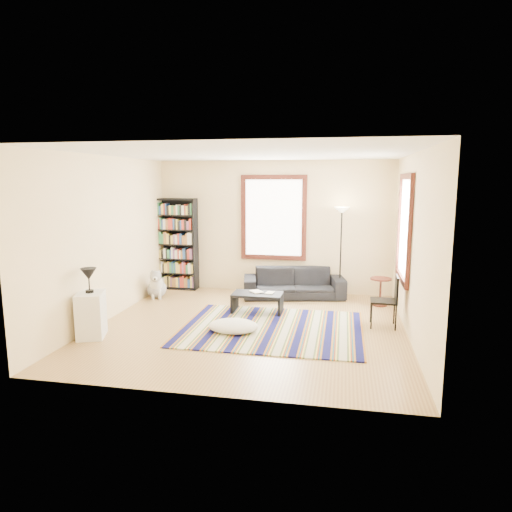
% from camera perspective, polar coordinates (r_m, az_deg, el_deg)
% --- Properties ---
extents(floor, '(5.00, 5.00, 0.10)m').
position_cam_1_polar(floor, '(7.65, -0.72, -9.14)').
color(floor, '#AC8A4E').
rests_on(floor, ground).
extents(ceiling, '(5.00, 5.00, 0.10)m').
position_cam_1_polar(ceiling, '(7.26, -0.77, 13.09)').
color(ceiling, white).
rests_on(ceiling, floor).
extents(wall_back, '(5.00, 0.10, 2.80)m').
position_cam_1_polar(wall_back, '(9.81, 2.27, 3.67)').
color(wall_back, '#FCDFA9').
rests_on(wall_back, floor).
extents(wall_front, '(5.00, 0.10, 2.80)m').
position_cam_1_polar(wall_front, '(4.88, -6.80, -2.33)').
color(wall_front, '#FCDFA9').
rests_on(wall_front, floor).
extents(wall_left, '(0.10, 5.00, 2.80)m').
position_cam_1_polar(wall_left, '(8.22, -18.45, 2.05)').
color(wall_left, '#FCDFA9').
rests_on(wall_left, floor).
extents(wall_right, '(0.10, 5.00, 2.80)m').
position_cam_1_polar(wall_right, '(7.25, 19.41, 1.07)').
color(wall_right, '#FCDFA9').
rests_on(wall_right, floor).
extents(window_back, '(1.20, 0.06, 1.60)m').
position_cam_1_polar(window_back, '(9.71, 2.21, 4.80)').
color(window_back, white).
rests_on(window_back, wall_back).
extents(window_right, '(0.06, 1.20, 1.60)m').
position_cam_1_polar(window_right, '(8.00, 18.10, 3.33)').
color(window_right, white).
rests_on(window_right, wall_right).
extents(rug, '(2.90, 2.32, 0.02)m').
position_cam_1_polar(rug, '(7.51, 2.01, -9.03)').
color(rug, '#0D0D42').
rests_on(rug, floor).
extents(sofa, '(1.20, 2.17, 0.60)m').
position_cam_1_polar(sofa, '(9.44, 4.75, -3.36)').
color(sofa, black).
rests_on(sofa, floor).
extents(bookshelf, '(0.90, 0.30, 2.00)m').
position_cam_1_polar(bookshelf, '(10.18, -9.86, 1.48)').
color(bookshelf, black).
rests_on(bookshelf, floor).
extents(coffee_table, '(1.03, 0.82, 0.36)m').
position_cam_1_polar(coffee_table, '(8.36, 0.18, -5.86)').
color(coffee_table, black).
rests_on(coffee_table, floor).
extents(book_a, '(0.30, 0.29, 0.02)m').
position_cam_1_polar(book_a, '(8.33, -0.49, -4.56)').
color(book_a, beige).
rests_on(book_a, coffee_table).
extents(book_b, '(0.17, 0.21, 0.01)m').
position_cam_1_polar(book_b, '(8.34, 1.27, -4.58)').
color(book_b, beige).
rests_on(book_b, coffee_table).
extents(floor_cushion, '(0.97, 0.86, 0.20)m').
position_cam_1_polar(floor_cushion, '(7.34, -2.84, -8.74)').
color(floor_cushion, beige).
rests_on(floor_cushion, floor).
extents(floor_lamp, '(0.32, 0.32, 1.86)m').
position_cam_1_polar(floor_lamp, '(9.36, 10.53, 0.34)').
color(floor_lamp, black).
rests_on(floor_lamp, floor).
extents(side_table, '(0.44, 0.44, 0.54)m').
position_cam_1_polar(side_table, '(9.10, 15.28, -4.34)').
color(side_table, '#431710').
rests_on(side_table, floor).
extents(folding_chair, '(0.43, 0.41, 0.86)m').
position_cam_1_polar(folding_chair, '(7.80, 15.66, -5.45)').
color(folding_chair, black).
rests_on(folding_chair, floor).
extents(white_cabinet, '(0.52, 0.60, 0.70)m').
position_cam_1_polar(white_cabinet, '(7.49, -19.92, -6.93)').
color(white_cabinet, white).
rests_on(white_cabinet, floor).
extents(table_lamp, '(0.25, 0.25, 0.38)m').
position_cam_1_polar(table_lamp, '(7.36, -20.16, -2.89)').
color(table_lamp, black).
rests_on(table_lamp, white_cabinet).
extents(dog, '(0.59, 0.70, 0.59)m').
position_cam_1_polar(dog, '(9.59, -12.30, -3.36)').
color(dog, '#B1B1B1').
rests_on(dog, floor).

